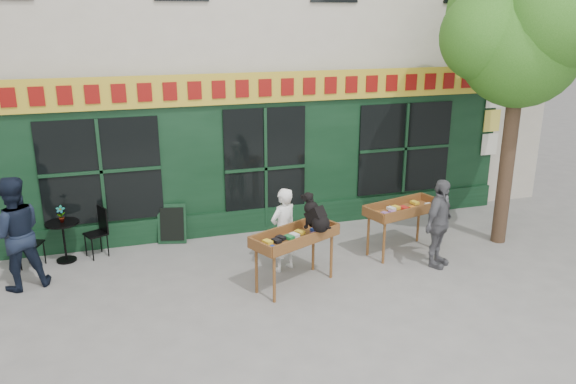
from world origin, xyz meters
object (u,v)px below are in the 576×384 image
(man_left, at_px, (15,234))
(book_cart_right, at_px, (403,211))
(man_right, at_px, (439,224))
(book_cart_center, at_px, (295,240))
(dog, at_px, (316,212))
(woman, at_px, (283,230))
(bistro_table, at_px, (63,234))

(man_left, bearing_deg, book_cart_right, 159.70)
(man_right, bearing_deg, book_cart_center, 144.48)
(book_cart_right, distance_m, man_left, 6.79)
(book_cart_center, height_order, man_left, man_left)
(dog, xyz_separation_m, man_right, (2.34, 0.02, -0.48))
(man_left, bearing_deg, dog, 148.68)
(woman, relative_size, book_cart_right, 0.94)
(book_cart_right, distance_m, bistro_table, 6.31)
(man_left, bearing_deg, book_cart_center, 148.07)
(book_cart_center, bearing_deg, bistro_table, 124.60)
(woman, relative_size, bistro_table, 1.99)
(man_right, relative_size, bistro_table, 2.14)
(dog, bearing_deg, man_left, 139.17)
(dog, xyz_separation_m, bistro_table, (-4.08, 2.26, -0.75))
(man_right, relative_size, man_left, 0.85)
(book_cart_right, distance_m, man_right, 0.81)
(woman, height_order, man_right, man_right)
(book_cart_center, xyz_separation_m, man_right, (2.69, -0.03, -0.01))
(book_cart_right, bearing_deg, bistro_table, 151.53)
(book_cart_right, bearing_deg, woman, 166.79)
(dog, relative_size, woman, 0.40)
(dog, bearing_deg, bistro_table, 126.26)
(dog, height_order, bistro_table, dog)
(woman, bearing_deg, dog, 91.73)
(book_cart_right, height_order, bistro_table, book_cart_right)
(dog, bearing_deg, book_cart_center, 147.04)
(book_cart_right, relative_size, man_right, 0.99)
(book_cart_center, xyz_separation_m, dog, (0.35, -0.05, 0.47))
(dog, relative_size, bistro_table, 0.79)
(woman, bearing_deg, book_cart_center, 65.17)
(book_cart_right, bearing_deg, dog, -174.20)
(woman, height_order, man_left, man_left)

